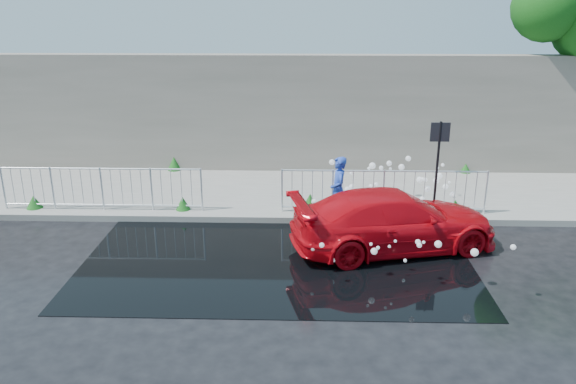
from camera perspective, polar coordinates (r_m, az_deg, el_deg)
name	(u,v)px	position (r m, az deg, el deg)	size (l,w,h in m)	color
ground	(250,279)	(11.09, -3.93, -8.77)	(90.00, 90.00, 0.00)	black
pavement	(266,193)	(15.65, -2.20, -0.06)	(30.00, 4.00, 0.15)	slate
curb	(261,219)	(13.78, -2.75, -2.72)	(30.00, 0.25, 0.16)	slate
retaining_wall	(270,113)	(17.32, -1.79, 8.02)	(30.00, 0.60, 3.50)	#6B655A
puddle	(278,257)	(11.94, -1.07, -6.58)	(8.00, 5.00, 0.01)	black
sign_post	(438,154)	(13.69, 15.02, 3.75)	(0.45, 0.06, 2.50)	black
railing_left	(102,187)	(14.73, -18.39, 0.46)	(5.05, 0.05, 1.10)	silver
railing_right	(383,190)	(13.98, 9.67, 0.21)	(5.05, 0.05, 1.10)	silver
weeds	(255,189)	(15.12, -3.37, 0.29)	(12.17, 3.93, 0.45)	#114215
water_spray	(390,194)	(13.69, 10.33, -0.22)	(3.61, 5.76, 0.98)	white
red_car	(394,220)	(12.32, 10.73, -2.85)	(1.82, 4.47, 1.30)	red
person	(338,190)	(13.51, 5.13, 0.16)	(0.60, 0.40, 1.66)	#2341AF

